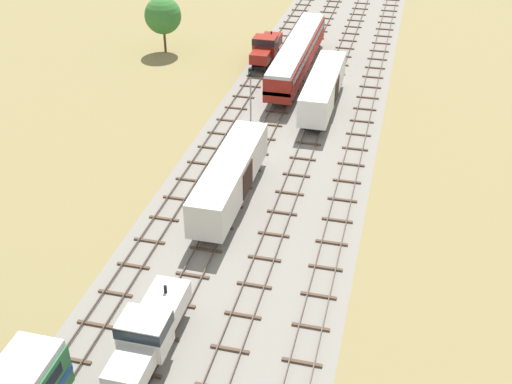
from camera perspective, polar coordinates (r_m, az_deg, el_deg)
name	(u,v)px	position (r m, az deg, el deg)	size (l,w,h in m)	color
ground_plane	(273,170)	(56.63, 1.51, 1.96)	(480.00, 480.00, 0.00)	olive
ballast_bed	(273,170)	(56.63, 1.51, 1.96)	(17.07, 176.00, 0.01)	gray
track_far_left	(205,155)	(58.94, -4.49, 3.31)	(2.40, 126.00, 0.29)	#47382D
track_left	(252,160)	(57.85, -0.38, 2.82)	(2.40, 126.00, 0.29)	#47382D
track_centre_left	(300,166)	(57.06, 3.87, 2.30)	(2.40, 126.00, 0.29)	#47382D
track_centre	(349,172)	(56.61, 8.21, 1.76)	(2.40, 126.00, 0.29)	#47382D
shunter_loco_left_near	(148,331)	(38.31, -9.47, -12.02)	(2.74, 8.46, 3.10)	beige
freight_boxcar_left_mid	(230,176)	(50.93, -2.28, 1.41)	(2.87, 14.00, 3.60)	beige
freight_boxcar_centre_left_midfar	(323,87)	(67.15, 5.93, 9.15)	(2.87, 14.00, 3.60)	white
passenger_coach_left_far	(297,53)	(75.75, 3.65, 12.10)	(2.96, 22.00, 3.80)	maroon
shunter_loco_far_left_farther	(266,47)	(79.50, 0.88, 12.67)	(2.74, 8.46, 3.10)	maroon
signal_post_nearest	(250,87)	(63.89, -0.49, 9.21)	(0.28, 0.47, 5.68)	gray
lineside_tree_0	(163,16)	(83.05, -8.21, 15.14)	(4.54, 4.54, 6.94)	#4C331E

